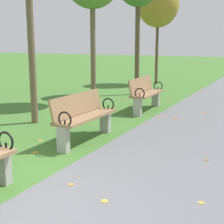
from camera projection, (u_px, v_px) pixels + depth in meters
name	position (u px, v px, depth m)	size (l,w,h in m)	color
park_bench_2	(84.00, 116.00, 6.32)	(0.50, 1.61, 0.90)	#93704C
park_bench_3	(146.00, 93.00, 9.11)	(0.52, 1.61, 0.90)	#93704C
tree_5	(158.00, 4.00, 14.29)	(1.77, 1.77, 4.38)	brown
scattered_leaves	(157.00, 129.00, 7.25)	(5.13, 10.25, 0.02)	#BC842D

